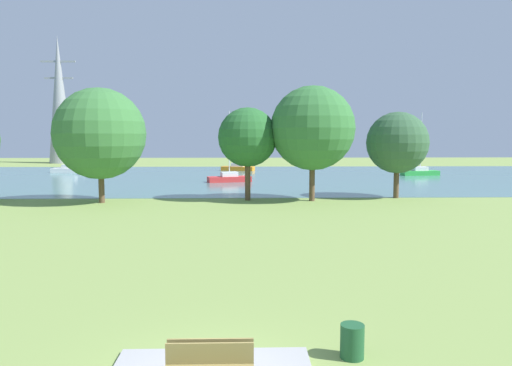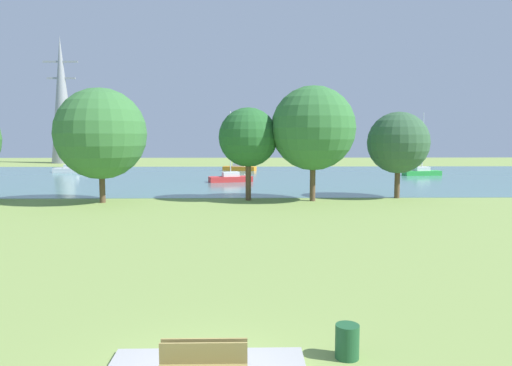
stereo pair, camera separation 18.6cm
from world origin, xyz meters
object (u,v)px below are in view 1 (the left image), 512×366
object	(u,v)px
tree_east_far	(100,134)
sailboat_red	(229,178)
litter_bin	(352,341)
electricity_pylon	(60,100)
sailboat_green	(420,172)
sailboat_white	(69,169)
tree_west_near	(313,128)
tree_west_far	(248,137)
bench_facing_water	(211,359)
tree_east_near	(397,143)
sailboat_orange	(238,168)

from	to	relation	value
tree_east_far	sailboat_red	bearing A→B (deg)	60.18
litter_bin	electricity_pylon	world-z (taller)	electricity_pylon
tree_east_far	sailboat_green	bearing A→B (deg)	36.00
sailboat_white	tree_west_near	world-z (taller)	tree_west_near
sailboat_green	tree_west_far	distance (m)	32.79
bench_facing_water	tree_east_far	xyz separation A→B (m)	(-10.25, 27.33, 4.84)
tree_east_far	tree_east_near	world-z (taller)	tree_east_far
bench_facing_water	sailboat_red	distance (m)	43.66
tree_east_far	tree_east_near	distance (m)	23.74
tree_east_near	electricity_pylon	world-z (taller)	electricity_pylon
sailboat_green	electricity_pylon	distance (m)	65.11
sailboat_orange	tree_east_far	distance (m)	35.28
sailboat_orange	tree_east_near	bearing A→B (deg)	-66.53
sailboat_green	tree_west_far	size ratio (longest dim) A/B	1.10
sailboat_green	litter_bin	bearing A→B (deg)	-111.77
sailboat_red	litter_bin	bearing A→B (deg)	-84.47
litter_bin	tree_east_far	distance (m)	30.02
bench_facing_water	sailboat_green	size ratio (longest dim) A/B	0.22
bench_facing_water	tree_west_far	distance (m)	28.91
sailboat_red	tree_west_near	xyz separation A→B (m)	(7.01, -15.64, 5.27)
tree_east_far	tree_east_near	size ratio (longest dim) A/B	1.24
sailboat_green	sailboat_orange	bearing A→B (deg)	159.48
sailboat_white	sailboat_orange	distance (m)	23.66
sailboat_white	tree_east_far	size ratio (longest dim) A/B	0.64
tree_east_near	electricity_pylon	size ratio (longest dim) A/B	0.30
tree_east_far	tree_west_far	world-z (taller)	tree_east_far
sailboat_white	electricity_pylon	world-z (taller)	electricity_pylon
sailboat_red	tree_east_far	size ratio (longest dim) A/B	0.89
sailboat_white	electricity_pylon	bearing A→B (deg)	112.58
sailboat_white	tree_west_near	xyz separation A→B (m)	(29.76, -29.88, 5.29)
tree_west_near	electricity_pylon	distance (m)	66.65
litter_bin	sailboat_green	size ratio (longest dim) A/B	0.10
tree_west_near	sailboat_orange	bearing A→B (deg)	100.84
bench_facing_water	electricity_pylon	distance (m)	88.66
litter_bin	electricity_pylon	size ratio (longest dim) A/B	0.03
sailboat_red	sailboat_orange	world-z (taller)	sailboat_red
sailboat_white	tree_west_far	xyz separation A→B (m)	(24.66, -29.36, 4.57)
tree_east_far	bench_facing_water	bearing A→B (deg)	-69.43
electricity_pylon	sailboat_orange	bearing A→B (deg)	-31.76
bench_facing_water	tree_east_far	distance (m)	29.58
sailboat_red	tree_east_near	bearing A→B (deg)	-44.51
sailboat_green	electricity_pylon	size ratio (longest dim) A/B	0.35
tree_east_far	tree_east_near	xyz separation A→B (m)	(23.62, 2.31, -0.73)
bench_facing_water	sailboat_white	bearing A→B (deg)	112.22
sailboat_red	tree_east_near	distance (m)	20.42
bench_facing_water	tree_west_near	size ratio (longest dim) A/B	0.20
litter_bin	sailboat_white	distance (m)	62.96
litter_bin	sailboat_green	world-z (taller)	sailboat_green
litter_bin	tree_west_near	size ratio (longest dim) A/B	0.09
litter_bin	tree_west_far	bearing A→B (deg)	94.59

